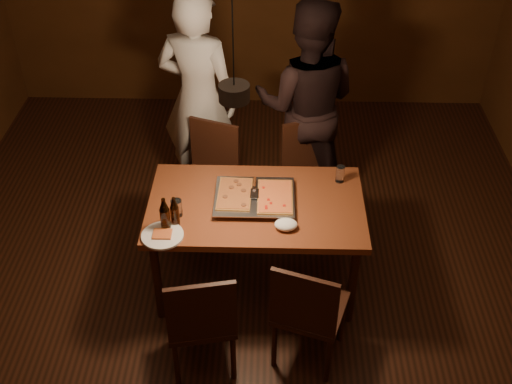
{
  "coord_description": "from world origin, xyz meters",
  "views": [
    {
      "loc": [
        0.21,
        -3.22,
        3.53
      ],
      "look_at": [
        0.12,
        0.24,
        0.85
      ],
      "focal_mm": 45.0,
      "sensor_mm": 36.0,
      "label": 1
    }
  ],
  "objects_px": {
    "chair_far_left": "(210,166)",
    "chair_near_left": "(201,314)",
    "chair_near_right": "(308,306)",
    "pendant_lamp": "(234,91)",
    "pizza_tray": "(254,199)",
    "dining_table": "(256,212)",
    "diner_white": "(199,99)",
    "chair_far_right": "(310,166)",
    "plate_slice": "(162,235)",
    "diner_dark": "(307,105)",
    "beer_bottle_b": "(175,211)",
    "beer_bottle_a": "(165,214)"
  },
  "relations": [
    {
      "from": "diner_white",
      "to": "diner_dark",
      "type": "distance_m",
      "value": 0.88
    },
    {
      "from": "beer_bottle_b",
      "to": "diner_dark",
      "type": "relative_size",
      "value": 0.12
    },
    {
      "from": "beer_bottle_b",
      "to": "diner_white",
      "type": "xyz_separation_m",
      "value": [
        0.03,
        1.36,
        0.07
      ]
    },
    {
      "from": "dining_table",
      "to": "pizza_tray",
      "type": "relative_size",
      "value": 2.73
    },
    {
      "from": "diner_dark",
      "to": "plate_slice",
      "type": "bearing_deg",
      "value": 64.2
    },
    {
      "from": "plate_slice",
      "to": "chair_far_left",
      "type": "bearing_deg",
      "value": 79.23
    },
    {
      "from": "plate_slice",
      "to": "chair_near_left",
      "type": "bearing_deg",
      "value": -58.89
    },
    {
      "from": "chair_near_right",
      "to": "beer_bottle_b",
      "type": "xyz_separation_m",
      "value": [
        -0.87,
        0.51,
        0.32
      ]
    },
    {
      "from": "chair_near_right",
      "to": "pendant_lamp",
      "type": "xyz_separation_m",
      "value": [
        -0.46,
        0.5,
        1.22
      ]
    },
    {
      "from": "dining_table",
      "to": "chair_far_right",
      "type": "distance_m",
      "value": 0.88
    },
    {
      "from": "beer_bottle_b",
      "to": "plate_slice",
      "type": "distance_m",
      "value": 0.18
    },
    {
      "from": "chair_near_left",
      "to": "beer_bottle_b",
      "type": "distance_m",
      "value": 0.71
    },
    {
      "from": "chair_far_left",
      "to": "pendant_lamp",
      "type": "xyz_separation_m",
      "value": [
        0.27,
        -0.98,
        1.22
      ]
    },
    {
      "from": "diner_white",
      "to": "pendant_lamp",
      "type": "relative_size",
      "value": 1.69
    },
    {
      "from": "pizza_tray",
      "to": "dining_table",
      "type": "bearing_deg",
      "value": -60.6
    },
    {
      "from": "pendant_lamp",
      "to": "chair_near_right",
      "type": "bearing_deg",
      "value": -47.68
    },
    {
      "from": "chair_near_right",
      "to": "pendant_lamp",
      "type": "height_order",
      "value": "pendant_lamp"
    },
    {
      "from": "dining_table",
      "to": "diner_white",
      "type": "bearing_deg",
      "value": 114.07
    },
    {
      "from": "pendant_lamp",
      "to": "diner_dark",
      "type": "bearing_deg",
      "value": 69.86
    },
    {
      "from": "pizza_tray",
      "to": "pendant_lamp",
      "type": "bearing_deg",
      "value": -109.64
    },
    {
      "from": "dining_table",
      "to": "chair_near_left",
      "type": "xyz_separation_m",
      "value": [
        -0.31,
        -0.83,
        -0.14
      ]
    },
    {
      "from": "chair_near_left",
      "to": "chair_near_right",
      "type": "distance_m",
      "value": 0.66
    },
    {
      "from": "dining_table",
      "to": "diner_white",
      "type": "height_order",
      "value": "diner_white"
    },
    {
      "from": "chair_far_left",
      "to": "chair_near_right",
      "type": "distance_m",
      "value": 1.65
    },
    {
      "from": "chair_near_left",
      "to": "pizza_tray",
      "type": "bearing_deg",
      "value": 59.27
    },
    {
      "from": "chair_far_left",
      "to": "chair_near_left",
      "type": "distance_m",
      "value": 1.56
    },
    {
      "from": "dining_table",
      "to": "diner_dark",
      "type": "relative_size",
      "value": 0.84
    },
    {
      "from": "chair_far_left",
      "to": "pizza_tray",
      "type": "relative_size",
      "value": 0.98
    },
    {
      "from": "plate_slice",
      "to": "chair_near_right",
      "type": "bearing_deg",
      "value": -22.38
    },
    {
      "from": "diner_white",
      "to": "plate_slice",
      "type": "bearing_deg",
      "value": 102.83
    },
    {
      "from": "chair_far_right",
      "to": "chair_near_right",
      "type": "xyz_separation_m",
      "value": [
        -0.08,
        -1.51,
        0.0
      ]
    },
    {
      "from": "dining_table",
      "to": "diner_white",
      "type": "distance_m",
      "value": 1.25
    },
    {
      "from": "chair_far_left",
      "to": "chair_near_right",
      "type": "xyz_separation_m",
      "value": [
        0.73,
        -1.48,
        0.0
      ]
    },
    {
      "from": "beer_bottle_a",
      "to": "pendant_lamp",
      "type": "relative_size",
      "value": 0.23
    },
    {
      "from": "dining_table",
      "to": "pizza_tray",
      "type": "height_order",
      "value": "pizza_tray"
    },
    {
      "from": "chair_near_left",
      "to": "beer_bottle_a",
      "type": "bearing_deg",
      "value": 105.12
    },
    {
      "from": "chair_near_left",
      "to": "pizza_tray",
      "type": "xyz_separation_m",
      "value": [
        0.3,
        0.85,
        0.24
      ]
    },
    {
      "from": "pizza_tray",
      "to": "chair_far_right",
      "type": "bearing_deg",
      "value": 62.14
    },
    {
      "from": "chair_near_left",
      "to": "pendant_lamp",
      "type": "height_order",
      "value": "pendant_lamp"
    },
    {
      "from": "chair_near_right",
      "to": "pendant_lamp",
      "type": "bearing_deg",
      "value": 150.96
    },
    {
      "from": "chair_near_left",
      "to": "diner_white",
      "type": "xyz_separation_m",
      "value": [
        -0.19,
        1.95,
        0.39
      ]
    },
    {
      "from": "chair_near_left",
      "to": "plate_slice",
      "type": "height_order",
      "value": "chair_near_left"
    },
    {
      "from": "plate_slice",
      "to": "diner_white",
      "type": "distance_m",
      "value": 1.49
    },
    {
      "from": "chair_far_right",
      "to": "diner_white",
      "type": "height_order",
      "value": "diner_white"
    },
    {
      "from": "chair_near_right",
      "to": "diner_white",
      "type": "xyz_separation_m",
      "value": [
        -0.84,
        1.87,
        0.39
      ]
    },
    {
      "from": "chair_near_right",
      "to": "plate_slice",
      "type": "bearing_deg",
      "value": 176.26
    },
    {
      "from": "chair_far_right",
      "to": "beer_bottle_b",
      "type": "bearing_deg",
      "value": 27.4
    },
    {
      "from": "chair_near_right",
      "to": "chair_far_left",
      "type": "bearing_deg",
      "value": 134.95
    },
    {
      "from": "chair_far_right",
      "to": "chair_near_left",
      "type": "bearing_deg",
      "value": 46.13
    },
    {
      "from": "chair_far_right",
      "to": "diner_white",
      "type": "xyz_separation_m",
      "value": [
        -0.92,
        0.36,
        0.39
      ]
    }
  ]
}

